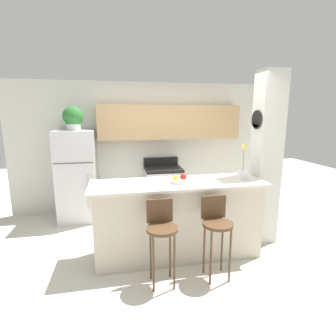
{
  "coord_description": "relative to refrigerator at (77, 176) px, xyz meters",
  "views": [
    {
      "loc": [
        -0.8,
        -3.27,
        1.93
      ],
      "look_at": [
        0.0,
        0.69,
        1.1
      ],
      "focal_mm": 28.0,
      "sensor_mm": 36.0,
      "label": 1
    }
  ],
  "objects": [
    {
      "name": "potted_plant_on_fridge",
      "position": [
        -0.0,
        0.0,
        1.04
      ],
      "size": [
        0.35,
        0.35,
        0.41
      ],
      "color": "silver",
      "rests_on": "refrigerator"
    },
    {
      "name": "bar_stool_left",
      "position": [
        1.18,
        -2.18,
        -0.17
      ],
      "size": [
        0.36,
        0.36,
        0.98
      ],
      "color": "#4C331E",
      "rests_on": "ground_plane"
    },
    {
      "name": "bar_stool_right",
      "position": [
        1.84,
        -2.18,
        -0.17
      ],
      "size": [
        0.36,
        0.36,
        0.98
      ],
      "color": "#4C331E",
      "rests_on": "ground_plane"
    },
    {
      "name": "pillar_right",
      "position": [
        2.9,
        -1.41,
        0.45
      ],
      "size": [
        0.38,
        0.32,
        2.55
      ],
      "color": "silver",
      "rests_on": "ground_plane"
    },
    {
      "name": "fruit_bowl",
      "position": [
        1.52,
        -1.64,
        0.26
      ],
      "size": [
        0.25,
        0.25,
        0.12
      ],
      "color": "silver",
      "rests_on": "counter_bar"
    },
    {
      "name": "ground_plane",
      "position": [
        1.51,
        -1.62,
        -0.83
      ],
      "size": [
        14.0,
        14.0,
        0.0
      ],
      "primitive_type": "plane",
      "color": "beige"
    },
    {
      "name": "orchid_vase",
      "position": [
        2.41,
        -1.65,
        0.37
      ],
      "size": [
        0.1,
        0.1,
        0.49
      ],
      "color": "white",
      "rests_on": "counter_bar"
    },
    {
      "name": "wall_back",
      "position": [
        1.62,
        0.32,
        0.65
      ],
      "size": [
        5.6,
        0.38,
        2.55
      ],
      "color": "silver",
      "rests_on": "ground_plane"
    },
    {
      "name": "stove_range",
      "position": [
        1.61,
        0.05,
        -0.37
      ],
      "size": [
        0.71,
        0.6,
        1.07
      ],
      "color": "silver",
      "rests_on": "ground_plane"
    },
    {
      "name": "refrigerator",
      "position": [
        0.0,
        0.0,
        0.0
      ],
      "size": [
        0.68,
        0.69,
        1.66
      ],
      "color": "silver",
      "rests_on": "ground_plane"
    },
    {
      "name": "counter_bar",
      "position": [
        1.51,
        -1.62,
        -0.3
      ],
      "size": [
        2.32,
        0.73,
        1.05
      ],
      "color": "beige",
      "rests_on": "ground_plane"
    }
  ]
}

